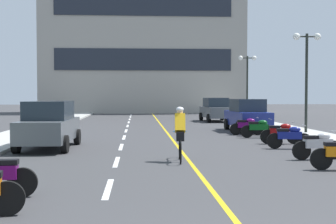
# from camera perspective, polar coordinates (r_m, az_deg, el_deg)

# --- Properties ---
(ground_plane) EXTENTS (140.00, 140.00, 0.00)m
(ground_plane) POSITION_cam_1_polar(r_m,az_deg,el_deg) (25.15, -0.75, -2.52)
(ground_plane) COLOR #38383A
(curb_left) EXTENTS (2.40, 72.00, 0.12)m
(curb_left) POSITION_cam_1_polar(r_m,az_deg,el_deg) (28.70, -15.60, -1.90)
(curb_left) COLOR #A8A8A3
(curb_left) RESTS_ON ground
(curb_right) EXTENTS (2.40, 72.00, 0.12)m
(curb_right) POSITION_cam_1_polar(r_m,az_deg,el_deg) (29.38, 13.10, -1.78)
(curb_right) COLOR #A8A8A3
(curb_right) RESTS_ON ground
(lane_dash_1) EXTENTS (0.14, 2.20, 0.01)m
(lane_dash_1) POSITION_cam_1_polar(r_m,az_deg,el_deg) (10.26, -7.48, -9.46)
(lane_dash_1) COLOR silver
(lane_dash_1) RESTS_ON ground
(lane_dash_2) EXTENTS (0.14, 2.20, 0.01)m
(lane_dash_2) POSITION_cam_1_polar(r_m,az_deg,el_deg) (14.20, -6.45, -6.20)
(lane_dash_2) COLOR silver
(lane_dash_2) RESTS_ON ground
(lane_dash_3) EXTENTS (0.14, 2.20, 0.01)m
(lane_dash_3) POSITION_cam_1_polar(r_m,az_deg,el_deg) (18.16, -5.88, -4.36)
(lane_dash_3) COLOR silver
(lane_dash_3) RESTS_ON ground
(lane_dash_4) EXTENTS (0.14, 2.20, 0.01)m
(lane_dash_4) POSITION_cam_1_polar(r_m,az_deg,el_deg) (22.14, -5.51, -3.17)
(lane_dash_4) COLOR silver
(lane_dash_4) RESTS_ON ground
(lane_dash_5) EXTENTS (0.14, 2.20, 0.01)m
(lane_dash_5) POSITION_cam_1_polar(r_m,az_deg,el_deg) (26.12, -5.26, -2.35)
(lane_dash_5) COLOR silver
(lane_dash_5) RESTS_ON ground
(lane_dash_6) EXTENTS (0.14, 2.20, 0.01)m
(lane_dash_6) POSITION_cam_1_polar(r_m,az_deg,el_deg) (30.11, -5.07, -1.75)
(lane_dash_6) COLOR silver
(lane_dash_6) RESTS_ON ground
(lane_dash_7) EXTENTS (0.14, 2.20, 0.01)m
(lane_dash_7) POSITION_cam_1_polar(r_m,az_deg,el_deg) (34.10, -4.93, -1.28)
(lane_dash_7) COLOR silver
(lane_dash_7) RESTS_ON ground
(lane_dash_8) EXTENTS (0.14, 2.20, 0.01)m
(lane_dash_8) POSITION_cam_1_polar(r_m,az_deg,el_deg) (38.09, -4.82, -0.92)
(lane_dash_8) COLOR silver
(lane_dash_8) RESTS_ON ground
(lane_dash_9) EXTENTS (0.14, 2.20, 0.01)m
(lane_dash_9) POSITION_cam_1_polar(r_m,az_deg,el_deg) (42.09, -4.73, -0.62)
(lane_dash_9) COLOR silver
(lane_dash_9) RESTS_ON ground
(lane_dash_10) EXTENTS (0.14, 2.20, 0.01)m
(lane_dash_10) POSITION_cam_1_polar(r_m,az_deg,el_deg) (46.08, -4.65, -0.38)
(lane_dash_10) COLOR silver
(lane_dash_10) RESTS_ON ground
(lane_dash_11) EXTENTS (0.14, 2.20, 0.01)m
(lane_dash_11) POSITION_cam_1_polar(r_m,az_deg,el_deg) (50.08, -4.59, -0.17)
(lane_dash_11) COLOR silver
(lane_dash_11) RESTS_ON ground
(centre_line_yellow) EXTENTS (0.12, 66.00, 0.01)m
(centre_line_yellow) POSITION_cam_1_polar(r_m,az_deg,el_deg) (28.15, -0.57, -2.01)
(centre_line_yellow) COLOR gold
(centre_line_yellow) RESTS_ON ground
(office_building) EXTENTS (22.50, 6.64, 19.37)m
(office_building) POSITION_cam_1_polar(r_m,az_deg,el_deg) (52.85, -3.12, 10.48)
(office_building) COLOR #9E998E
(office_building) RESTS_ON ground
(street_lamp_mid) EXTENTS (1.46, 0.36, 5.11)m
(street_lamp_mid) POSITION_cam_1_polar(r_m,az_deg,el_deg) (24.65, 16.94, 6.26)
(street_lamp_mid) COLOR black
(street_lamp_mid) RESTS_ON curb_right
(street_lamp_far) EXTENTS (1.46, 0.36, 5.04)m
(street_lamp_far) POSITION_cam_1_polar(r_m,az_deg,el_deg) (36.97, 9.88, 4.87)
(street_lamp_far) COLOR black
(street_lamp_far) RESTS_ON curb_right
(parked_car_near) EXTENTS (2.01, 4.24, 1.82)m
(parked_car_near) POSITION_cam_1_polar(r_m,az_deg,el_deg) (18.02, -14.64, -1.55)
(parked_car_near) COLOR black
(parked_car_near) RESTS_ON ground
(parked_car_mid) EXTENTS (2.04, 4.26, 1.82)m
(parked_car_mid) POSITION_cam_1_polar(r_m,az_deg,el_deg) (26.08, 9.88, -0.37)
(parked_car_mid) COLOR black
(parked_car_mid) RESTS_ON ground
(parked_car_far) EXTENTS (2.12, 4.29, 1.82)m
(parked_car_far) POSITION_cam_1_polar(r_m,az_deg,el_deg) (35.20, 5.97, 0.31)
(parked_car_far) COLOR black
(parked_car_far) RESTS_ON ground
(motorcycle_3) EXTENTS (1.70, 0.60, 0.92)m
(motorcycle_3) POSITION_cam_1_polar(r_m,az_deg,el_deg) (15.31, 18.26, -3.91)
(motorcycle_3) COLOR black
(motorcycle_3) RESTS_ON ground
(motorcycle_4) EXTENTS (1.70, 0.60, 0.92)m
(motorcycle_4) POSITION_cam_1_polar(r_m,az_deg,el_deg) (18.00, 14.96, -2.98)
(motorcycle_4) COLOR black
(motorcycle_4) RESTS_ON ground
(motorcycle_5) EXTENTS (1.70, 0.60, 0.92)m
(motorcycle_5) POSITION_cam_1_polar(r_m,az_deg,el_deg) (19.70, 13.93, -2.52)
(motorcycle_5) COLOR black
(motorcycle_5) RESTS_ON ground
(motorcycle_6) EXTENTS (1.70, 0.60, 0.92)m
(motorcycle_6) POSITION_cam_1_polar(r_m,az_deg,el_deg) (22.20, 11.27, -1.98)
(motorcycle_6) COLOR black
(motorcycle_6) RESTS_ON ground
(motorcycle_7) EXTENTS (1.70, 0.60, 0.92)m
(motorcycle_7) POSITION_cam_1_polar(r_m,az_deg,el_deg) (23.59, 9.82, -1.72)
(motorcycle_7) COLOR black
(motorcycle_7) RESTS_ON ground
(cyclist_rider) EXTENTS (0.42, 1.77, 1.71)m
(cyclist_rider) POSITION_cam_1_polar(r_m,az_deg,el_deg) (14.15, 1.52, -2.61)
(cyclist_rider) COLOR black
(cyclist_rider) RESTS_ON ground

